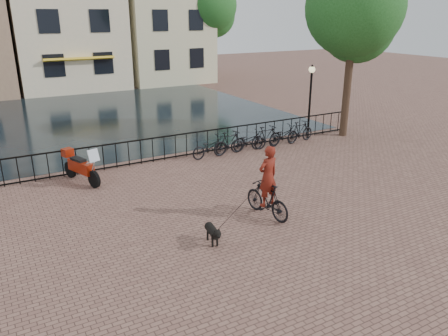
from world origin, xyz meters
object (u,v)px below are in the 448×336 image
motorcycle (81,163)px  lamp_post (311,90)px  cyclist (268,186)px  dog (212,233)px

motorcycle → lamp_post: bearing=-17.0°
lamp_post → cyclist: (-6.54, -6.02, -1.41)m
lamp_post → cyclist: bearing=-137.3°
lamp_post → cyclist: size_ratio=1.35×
dog → motorcycle: motorcycle is taller
lamp_post → dog: (-8.72, -6.67, -2.09)m
lamp_post → dog: bearing=-142.6°
lamp_post → motorcycle: bearing=-177.3°
cyclist → motorcycle: 6.93m
cyclist → motorcycle: size_ratio=1.24×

